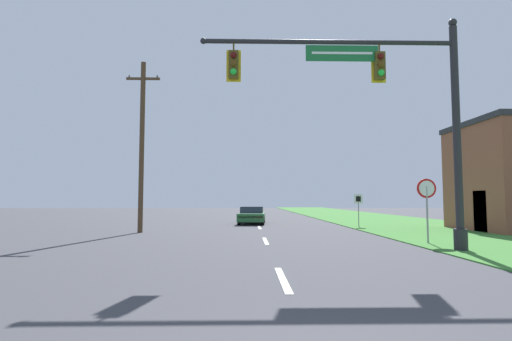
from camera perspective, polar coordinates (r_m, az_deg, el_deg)
grass_verge_right at (r=34.67m, az=17.82°, el=-6.80°), size 10.00×110.00×0.04m
road_center_line at (r=24.81m, az=0.50°, el=-8.15°), size 0.16×34.80×0.01m
signal_mast at (r=14.60m, az=19.11°, el=8.54°), size 9.01×0.47×7.99m
car_ahead at (r=28.83m, az=-0.59°, el=-6.41°), size 2.09×4.57×1.19m
stop_sign at (r=17.06m, az=23.20°, el=-3.37°), size 0.76×0.07×2.50m
route_sign_post at (r=26.15m, az=14.42°, el=-4.48°), size 0.55×0.06×2.03m
utility_pole_near at (r=22.13m, az=-15.99°, el=3.76°), size 1.80×0.26×9.13m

